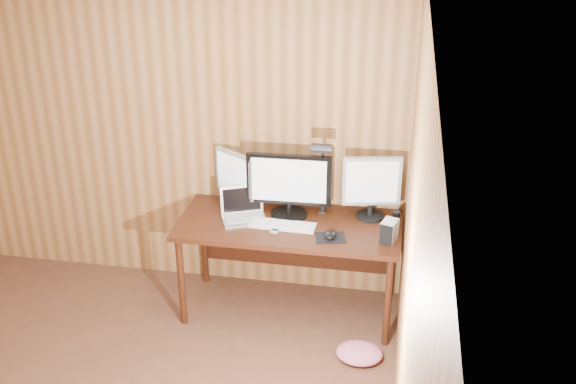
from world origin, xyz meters
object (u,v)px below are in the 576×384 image
(monitor_left, at_px, (235,178))
(hard_drive, at_px, (389,231))
(monitor_right, at_px, (371,186))
(monitor_center, at_px, (289,184))
(speaker, at_px, (396,220))
(desk, at_px, (291,233))
(mouse, at_px, (330,235))
(phone, at_px, (276,229))
(desk_lamp, at_px, (322,168))
(laptop, at_px, (243,211))
(keyboard, at_px, (283,225))

(monitor_left, relative_size, hard_drive, 2.71)
(monitor_right, bearing_deg, hard_drive, -76.94)
(monitor_center, distance_m, speaker, 0.80)
(desk, distance_m, mouse, 0.42)
(phone, height_order, speaker, speaker)
(speaker, bearing_deg, mouse, -152.56)
(hard_drive, relative_size, desk_lamp, 0.25)
(monitor_center, bearing_deg, desk, -66.75)
(laptop, height_order, keyboard, laptop)
(desk, height_order, keyboard, keyboard)
(keyboard, bearing_deg, hard_drive, -3.95)
(monitor_left, height_order, speaker, monitor_left)
(hard_drive, bearing_deg, phone, -164.48)
(mouse, bearing_deg, laptop, 146.44)
(laptop, bearing_deg, hard_drive, -31.96)
(monitor_right, xyz_separation_m, laptop, (-0.91, -0.16, -0.20))
(monitor_left, distance_m, desk_lamp, 0.68)
(monitor_left, distance_m, laptop, 0.27)
(monitor_right, bearing_deg, monitor_left, 167.89)
(keyboard, bearing_deg, speaker, 10.76)
(monitor_right, height_order, mouse, monitor_right)
(mouse, distance_m, desk_lamp, 0.49)
(mouse, bearing_deg, desk_lamp, 91.68)
(keyboard, height_order, mouse, mouse)
(monitor_left, relative_size, monitor_right, 0.91)
(hard_drive, relative_size, speaker, 1.24)
(desk_lamp, bearing_deg, hard_drive, -28.37)
(keyboard, bearing_deg, monitor_center, 87.28)
(monitor_center, relative_size, laptop, 1.62)
(monitor_center, bearing_deg, laptop, -165.47)
(monitor_center, distance_m, phone, 0.35)
(phone, bearing_deg, keyboard, 65.95)
(phone, bearing_deg, monitor_right, 31.35)
(desk_lamp, bearing_deg, phone, -138.57)
(mouse, relative_size, desk_lamp, 0.19)
(laptop, bearing_deg, desk, -15.28)
(monitor_right, relative_size, hard_drive, 2.96)
(monitor_right, distance_m, desk_lamp, 0.38)
(mouse, bearing_deg, phone, 156.20)
(monitor_left, bearing_deg, speaker, 26.23)
(laptop, xyz_separation_m, hard_drive, (1.06, -0.17, 0.02))
(monitor_right, height_order, desk_lamp, desk_lamp)
(desk, relative_size, phone, 14.01)
(laptop, bearing_deg, monitor_left, 95.91)
(speaker, bearing_deg, hard_drive, -101.43)
(desk_lamp, bearing_deg, keyboard, -142.98)
(desk, distance_m, speaker, 0.78)
(desk, bearing_deg, desk_lamp, 15.27)
(laptop, height_order, speaker, laptop)
(desk, distance_m, phone, 0.24)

